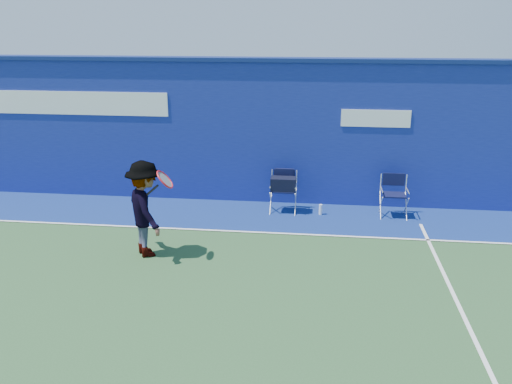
# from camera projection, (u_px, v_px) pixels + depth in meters

# --- Properties ---
(ground) EXTENTS (80.00, 80.00, 0.00)m
(ground) POSITION_uv_depth(u_px,v_px,m) (128.00, 317.00, 7.31)
(ground) COLOR #2B4F2A
(ground) RESTS_ON ground
(stadium_wall) EXTENTS (24.00, 0.50, 3.08)m
(stadium_wall) POSITION_uv_depth(u_px,v_px,m) (205.00, 129.00, 11.75)
(stadium_wall) COLOR navy
(stadium_wall) RESTS_ON ground
(out_of_bounds_strip) EXTENTS (24.00, 1.80, 0.01)m
(out_of_bounds_strip) POSITION_uv_depth(u_px,v_px,m) (196.00, 213.00, 11.18)
(out_of_bounds_strip) COLOR navy
(out_of_bounds_strip) RESTS_ON ground
(court_lines) EXTENTS (24.00, 12.00, 0.01)m
(court_lines) POSITION_uv_depth(u_px,v_px,m) (142.00, 295.00, 7.87)
(court_lines) COLOR white
(court_lines) RESTS_ON out_of_bounds_strip
(directors_chair_left) EXTENTS (0.51, 0.48, 0.87)m
(directors_chair_left) POSITION_uv_depth(u_px,v_px,m) (283.00, 195.00, 11.19)
(directors_chair_left) COLOR silver
(directors_chair_left) RESTS_ON ground
(directors_chair_right) EXTENTS (0.51, 0.46, 0.85)m
(directors_chair_right) POSITION_uv_depth(u_px,v_px,m) (393.00, 204.00, 10.95)
(directors_chair_right) COLOR silver
(directors_chair_right) RESTS_ON ground
(water_bottle) EXTENTS (0.07, 0.07, 0.22)m
(water_bottle) POSITION_uv_depth(u_px,v_px,m) (321.00, 210.00, 11.08)
(water_bottle) COLOR white
(water_bottle) RESTS_ON ground
(tennis_player) EXTENTS (1.10, 1.22, 1.64)m
(tennis_player) POSITION_uv_depth(u_px,v_px,m) (145.00, 209.00, 9.01)
(tennis_player) COLOR #EA4738
(tennis_player) RESTS_ON ground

